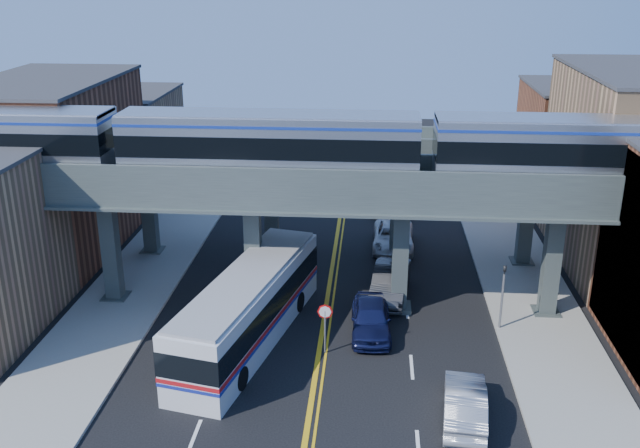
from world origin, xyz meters
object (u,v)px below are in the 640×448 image
(traffic_signal, at_px, (503,290))
(car_lane_c, at_px, (393,237))
(car_lane_b, at_px, (390,282))
(stop_sign, at_px, (325,321))
(car_lane_a, at_px, (371,318))
(car_lane_d, at_px, (388,198))
(transit_bus, at_px, (249,308))
(transit_train, at_px, (269,143))
(car_parked_curb, at_px, (465,403))

(traffic_signal, distance_m, car_lane_c, 12.35)
(traffic_signal, bearing_deg, car_lane_b, 147.49)
(stop_sign, bearing_deg, car_lane_b, 63.66)
(car_lane_a, relative_size, car_lane_d, 0.78)
(transit_bus, distance_m, car_lane_b, 9.14)
(transit_bus, height_order, car_lane_d, transit_bus)
(stop_sign, height_order, car_lane_a, stop_sign)
(car_lane_d, bearing_deg, transit_bus, -116.04)
(stop_sign, relative_size, car_lane_d, 0.41)
(car_lane_b, bearing_deg, car_lane_c, 94.77)
(transit_train, bearing_deg, transit_bus, -99.13)
(traffic_signal, relative_size, car_lane_c, 0.72)
(car_lane_a, height_order, car_parked_curb, car_lane_a)
(car_lane_a, bearing_deg, transit_bus, -170.88)
(car_parked_curb, bearing_deg, transit_bus, -24.90)
(traffic_signal, bearing_deg, transit_train, 170.66)
(transit_train, distance_m, car_lane_b, 10.74)
(car_lane_d, bearing_deg, stop_sign, -105.65)
(transit_train, relative_size, stop_sign, 18.13)
(car_lane_b, height_order, car_lane_d, car_lane_d)
(transit_bus, bearing_deg, transit_train, 3.63)
(car_lane_a, distance_m, car_lane_c, 11.93)
(car_parked_curb, bearing_deg, transit_train, -40.82)
(traffic_signal, bearing_deg, transit_bus, -171.08)
(traffic_signal, height_order, car_lane_a, traffic_signal)
(car_lane_d, bearing_deg, car_lane_b, -97.29)
(stop_sign, bearing_deg, car_lane_c, 75.74)
(transit_train, xyz_separation_m, transit_bus, (-0.64, -4.01, -7.51))
(car_lane_a, xyz_separation_m, car_parked_curb, (3.99, -7.18, -0.04))
(traffic_signal, xyz_separation_m, car_parked_curb, (-2.70, -8.00, -1.50))
(traffic_signal, relative_size, car_lane_d, 0.65)
(car_lane_b, bearing_deg, transit_train, -159.19)
(stop_sign, relative_size, car_lane_a, 0.53)
(car_lane_a, height_order, car_lane_d, car_lane_d)
(stop_sign, distance_m, car_lane_d, 22.30)
(stop_sign, distance_m, car_lane_b, 7.41)
(car_lane_d, distance_m, car_parked_curb, 27.19)
(car_lane_a, bearing_deg, traffic_signal, 5.08)
(car_lane_a, xyz_separation_m, car_lane_c, (1.36, 11.85, -0.05))
(stop_sign, xyz_separation_m, car_lane_d, (3.31, 22.04, -0.84))
(car_parked_curb, bearing_deg, car_lane_d, -78.15)
(car_lane_d, relative_size, car_parked_curb, 1.30)
(car_lane_b, height_order, car_lane_c, car_lane_b)
(transit_train, relative_size, traffic_signal, 11.63)
(car_lane_c, bearing_deg, stop_sign, -103.05)
(transit_train, height_order, car_lane_a, transit_train)
(car_lane_a, distance_m, car_lane_b, 4.53)
(stop_sign, xyz_separation_m, traffic_signal, (8.90, 3.00, 0.54))
(car_lane_b, bearing_deg, car_lane_a, -96.31)
(transit_train, xyz_separation_m, stop_sign, (3.26, -5.00, -7.53))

